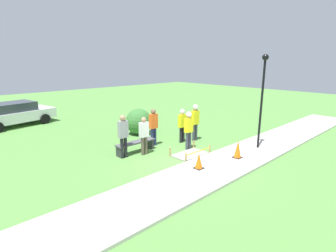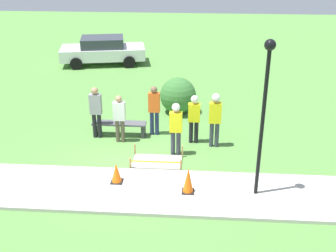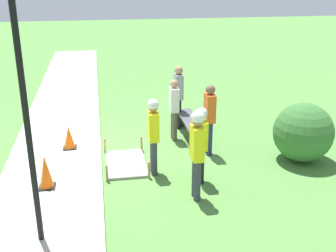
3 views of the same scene
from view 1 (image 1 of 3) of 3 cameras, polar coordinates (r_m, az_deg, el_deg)
The scene contains 15 objects.
ground_plane at distance 10.65m, azimuth 3.82°, elevation -8.28°, with size 60.00×60.00×0.00m, color #51843D.
sidewalk at distance 9.96m, azimuth 8.61°, elevation -9.73°, with size 28.00×2.24×0.10m.
wet_concrete_patch at distance 11.62m, azimuth 4.82°, elevation -6.15°, with size 1.59×0.99×0.40m.
traffic_cone_near_patch at distance 9.94m, azimuth 6.73°, elevation -7.59°, with size 0.34×0.34×0.59m.
traffic_cone_far_patch at distance 11.28m, azimuth 14.94°, elevation -4.93°, with size 0.34×0.34×0.74m.
park_bench at distance 11.89m, azimuth -7.06°, elevation -4.07°, with size 1.91×0.44×0.51m.
worker_supervisor at distance 13.44m, azimuth 5.94°, elevation 1.55°, with size 0.40×0.27×1.90m.
worker_assistant at distance 13.13m, azimuth 3.12°, elevation 0.71°, with size 0.40×0.25×1.72m.
worker_trainee at distance 12.09m, azimuth 4.52°, elevation -0.22°, with size 0.40×0.26×1.79m.
bystander_in_orange_shirt at distance 12.59m, azimuth -3.19°, elevation 0.23°, with size 0.40×0.24×1.82m.
bystander_in_gray_shirt at distance 11.42m, azimuth -5.25°, elevation -1.68°, with size 0.40×0.22×1.69m.
bystander_in_white_shirt at distance 11.13m, azimuth -9.72°, elevation -1.65°, with size 0.40×0.24×1.86m.
lamppost_near at distance 12.41m, azimuth 19.92°, elevation 7.64°, with size 0.28×0.28×4.22m.
parked_car_white at distance 19.23m, azimuth -30.49°, elevation 2.31°, with size 4.90×2.84×1.50m.
shrub_rounded_near at distance 14.75m, azimuth -6.39°, elevation 0.96°, with size 1.45×1.45×1.45m.
Camera 1 is at (-7.23, -6.69, 4.03)m, focal length 28.00 mm.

